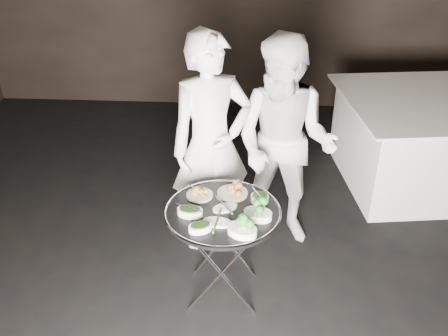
# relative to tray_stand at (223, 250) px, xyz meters

# --- Properties ---
(floor) EXTENTS (6.00, 7.00, 0.05)m
(floor) POSITION_rel_tray_stand_xyz_m (-0.22, 0.02, -0.42)
(floor) COLOR black
(floor) RESTS_ON ground
(tray_stand) EXTENTS (0.47, 0.40, 0.70)m
(tray_stand) POSITION_rel_tray_stand_xyz_m (0.00, 0.00, 0.00)
(tray_stand) COLOR silver
(tray_stand) RESTS_ON floor
(serving_tray) EXTENTS (0.76, 0.76, 0.04)m
(serving_tray) POSITION_rel_tray_stand_xyz_m (0.00, 0.00, 0.31)
(serving_tray) COLOR black
(serving_tray) RESTS_ON tray_stand
(potato_plate_a) EXTENTS (0.18, 0.18, 0.07)m
(potato_plate_a) POSITION_rel_tray_stand_xyz_m (-0.17, 0.16, 0.35)
(potato_plate_a) COLOR beige
(potato_plate_a) RESTS_ON serving_tray
(potato_plate_b) EXTENTS (0.21, 0.21, 0.08)m
(potato_plate_b) POSITION_rel_tray_stand_xyz_m (0.06, 0.20, 0.36)
(potato_plate_b) COLOR beige
(potato_plate_b) RESTS_ON serving_tray
(greens_bowl) EXTENTS (0.12, 0.12, 0.07)m
(greens_bowl) POSITION_rel_tray_stand_xyz_m (0.24, 0.13, 0.36)
(greens_bowl) COLOR silver
(greens_bowl) RESTS_ON serving_tray
(asparagus_plate_a) EXTENTS (0.20, 0.17, 0.04)m
(asparagus_plate_a) POSITION_rel_tray_stand_xyz_m (0.01, 0.02, 0.34)
(asparagus_plate_a) COLOR silver
(asparagus_plate_a) RESTS_ON serving_tray
(asparagus_plate_b) EXTENTS (0.19, 0.12, 0.04)m
(asparagus_plate_b) POSITION_rel_tray_stand_xyz_m (-0.02, -0.14, 0.34)
(asparagus_plate_b) COLOR silver
(asparagus_plate_b) RESTS_ON serving_tray
(spinach_bowl_a) EXTENTS (0.18, 0.13, 0.07)m
(spinach_bowl_a) POSITION_rel_tray_stand_xyz_m (-0.21, -0.06, 0.36)
(spinach_bowl_a) COLOR silver
(spinach_bowl_a) RESTS_ON serving_tray
(spinach_bowl_b) EXTENTS (0.18, 0.15, 0.06)m
(spinach_bowl_b) POSITION_rel_tray_stand_xyz_m (-0.12, -0.22, 0.35)
(spinach_bowl_b) COLOR silver
(spinach_bowl_b) RESTS_ON serving_tray
(broccoli_bowl_a) EXTENTS (0.22, 0.18, 0.08)m
(broccoli_bowl_a) POSITION_rel_tray_stand_xyz_m (0.23, -0.06, 0.36)
(broccoli_bowl_a) COLOR silver
(broccoli_bowl_a) RESTS_ON serving_tray
(broccoli_bowl_b) EXTENTS (0.23, 0.20, 0.08)m
(broccoli_bowl_b) POSITION_rel_tray_stand_xyz_m (0.13, -0.24, 0.36)
(broccoli_bowl_b) COLOR silver
(broccoli_bowl_b) RESTS_ON serving_tray
(serving_utensils) EXTENTS (0.58, 0.44, 0.01)m
(serving_utensils) POSITION_rel_tray_stand_xyz_m (0.02, 0.07, 0.38)
(serving_utensils) COLOR silver
(serving_utensils) RESTS_ON serving_tray
(waiter_left) EXTENTS (0.74, 0.63, 1.72)m
(waiter_left) POSITION_rel_tray_stand_xyz_m (-0.12, 0.63, 0.47)
(waiter_left) COLOR white
(waiter_left) RESTS_ON floor
(waiter_right) EXTENTS (0.99, 0.88, 1.68)m
(waiter_right) POSITION_rel_tray_stand_xyz_m (0.42, 0.73, 0.45)
(waiter_right) COLOR white
(waiter_right) RESTS_ON floor
(dining_table) EXTENTS (1.50, 1.50, 0.86)m
(dining_table) POSITION_rel_tray_stand_xyz_m (1.78, 1.67, 0.04)
(dining_table) COLOR white
(dining_table) RESTS_ON floor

